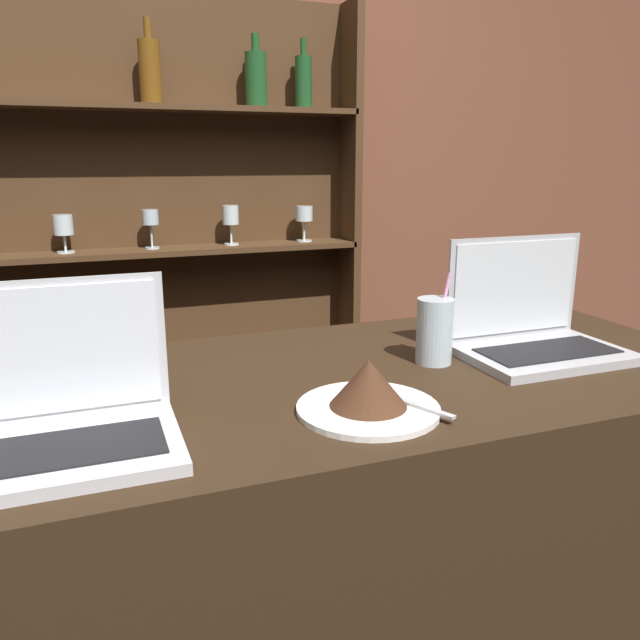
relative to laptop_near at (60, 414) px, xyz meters
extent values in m
cube|color=black|center=(0.39, 0.14, -0.56)|extent=(1.73, 0.67, 1.01)
cube|color=brown|center=(0.39, 1.54, 0.29)|extent=(7.00, 0.06, 2.70)
cube|color=#472D19|center=(1.04, 1.42, -0.08)|extent=(0.03, 0.18, 1.96)
cube|color=#472D19|center=(0.28, 1.50, -0.08)|extent=(1.56, 0.02, 1.96)
cube|color=#472D19|center=(0.28, 1.42, -0.47)|extent=(1.52, 0.18, 0.02)
cube|color=#472D19|center=(0.28, 1.42, 0.02)|extent=(1.52, 0.18, 0.02)
cube|color=#472D19|center=(0.28, 1.42, 0.51)|extent=(1.52, 0.18, 0.02)
cylinder|color=silver|center=(-0.01, 1.42, 0.03)|extent=(0.06, 0.06, 0.01)
cylinder|color=silver|center=(-0.01, 1.42, 0.06)|extent=(0.01, 0.01, 0.06)
cylinder|color=silver|center=(-0.01, 1.42, 0.12)|extent=(0.06, 0.06, 0.07)
cylinder|color=silver|center=(0.28, 1.42, 0.03)|extent=(0.05, 0.05, 0.01)
cylinder|color=silver|center=(0.28, 1.42, 0.07)|extent=(0.01, 0.01, 0.08)
cylinder|color=silver|center=(0.28, 1.42, 0.14)|extent=(0.06, 0.06, 0.05)
cylinder|color=silver|center=(0.56, 1.42, 0.03)|extent=(0.05, 0.05, 0.01)
cylinder|color=silver|center=(0.56, 1.42, 0.07)|extent=(0.01, 0.01, 0.07)
cylinder|color=silver|center=(0.56, 1.42, 0.14)|extent=(0.06, 0.06, 0.07)
cylinder|color=silver|center=(0.85, 1.42, 0.03)|extent=(0.06, 0.06, 0.01)
cylinder|color=silver|center=(0.85, 1.42, 0.07)|extent=(0.01, 0.01, 0.07)
cylinder|color=silver|center=(0.85, 1.42, 0.13)|extent=(0.07, 0.07, 0.06)
cylinder|color=brown|center=(0.31, 1.42, 0.62)|extent=(0.07, 0.07, 0.20)
cylinder|color=brown|center=(0.31, 1.42, 0.75)|extent=(0.03, 0.03, 0.07)
cylinder|color=#1E4C23|center=(0.85, 1.42, 0.61)|extent=(0.06, 0.06, 0.18)
cylinder|color=#1E4C23|center=(0.85, 1.42, 0.73)|extent=(0.02, 0.02, 0.06)
cylinder|color=#1E4C23|center=(0.67, 1.42, 0.61)|extent=(0.08, 0.08, 0.18)
cylinder|color=#1E4C23|center=(0.67, 1.42, 0.73)|extent=(0.03, 0.03, 0.06)
cube|color=silver|center=(0.00, -0.04, -0.04)|extent=(0.31, 0.22, 0.02)
cube|color=black|center=(0.00, -0.05, -0.03)|extent=(0.26, 0.12, 0.00)
cube|color=silver|center=(0.00, 0.07, 0.07)|extent=(0.31, 0.00, 0.21)
cube|color=white|center=(0.00, 0.07, 0.07)|extent=(0.29, 0.01, 0.19)
cube|color=#ADADB2|center=(0.90, 0.09, -0.04)|extent=(0.32, 0.22, 0.02)
cube|color=black|center=(0.90, 0.08, -0.03)|extent=(0.27, 0.12, 0.00)
cube|color=#ADADB2|center=(0.90, 0.20, 0.08)|extent=(0.32, 0.00, 0.22)
cube|color=silver|center=(0.90, 0.19, 0.08)|extent=(0.30, 0.01, 0.19)
cylinder|color=white|center=(0.45, -0.04, -0.05)|extent=(0.23, 0.23, 0.01)
cone|color=#422616|center=(0.45, -0.04, 0.00)|extent=(0.12, 0.12, 0.08)
cube|color=#B7B7BC|center=(0.51, -0.05, -0.04)|extent=(0.08, 0.16, 0.00)
cylinder|color=silver|center=(0.67, 0.14, 0.01)|extent=(0.07, 0.07, 0.13)
cylinder|color=#EA9EC6|center=(0.69, 0.14, 0.04)|extent=(0.04, 0.01, 0.18)
camera|label=1|loc=(0.05, -0.87, 0.34)|focal=35.00mm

